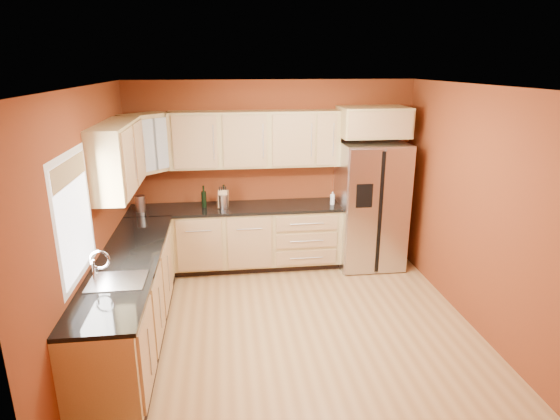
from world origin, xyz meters
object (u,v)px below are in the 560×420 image
at_px(canister_left, 140,204).
at_px(refrigerator, 370,205).
at_px(wine_bottle_a, 204,196).
at_px(soap_dispenser, 332,198).
at_px(knife_block, 223,199).

bearing_deg(canister_left, refrigerator, -0.32).
xyz_separation_m(canister_left, wine_bottle_a, (0.84, 0.08, 0.05)).
distance_m(canister_left, soap_dispenser, 2.61).
xyz_separation_m(refrigerator, canister_left, (-3.16, 0.02, 0.14)).
relative_size(refrigerator, canister_left, 8.39).
distance_m(refrigerator, knife_block, 2.07).
height_order(canister_left, wine_bottle_a, wine_bottle_a).
bearing_deg(knife_block, canister_left, -165.69).
bearing_deg(soap_dispenser, knife_block, 178.32).
bearing_deg(soap_dispenser, wine_bottle_a, 177.04).
relative_size(canister_left, soap_dispenser, 1.17).
height_order(refrigerator, wine_bottle_a, refrigerator).
bearing_deg(refrigerator, soap_dispenser, 179.45).
relative_size(knife_block, soap_dispenser, 1.35).
bearing_deg(knife_block, refrigerator, 11.26).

